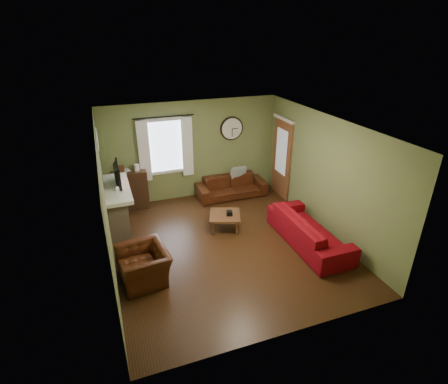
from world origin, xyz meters
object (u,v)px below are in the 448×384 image
object	(u,v)px
bookshelf	(131,190)
sofa_brown	(231,186)
sofa_red	(309,230)
armchair	(144,265)
coffee_table	(225,221)

from	to	relation	value
bookshelf	sofa_brown	distance (m)	2.68
sofa_red	bookshelf	bearing A→B (deg)	48.81
bookshelf	armchair	distance (m)	2.97
bookshelf	armchair	xyz separation A→B (m)	(-0.11, -2.97, -0.19)
coffee_table	bookshelf	bearing A→B (deg)	137.01
sofa_red	armchair	xyz separation A→B (m)	(-3.49, -0.01, -0.01)
armchair	coffee_table	xyz separation A→B (m)	(2.01, 1.20, -0.13)
bookshelf	armchair	world-z (taller)	bookshelf
sofa_red	armchair	bearing A→B (deg)	90.21
sofa_brown	coffee_table	size ratio (longest dim) A/B	2.79
bookshelf	sofa_brown	bearing A→B (deg)	-4.11
sofa_brown	sofa_red	distance (m)	2.85
sofa_brown	armchair	size ratio (longest dim) A/B	1.98
sofa_brown	sofa_red	size ratio (longest dim) A/B	0.85
sofa_brown	sofa_red	xyz separation A→B (m)	(0.71, -2.76, 0.05)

